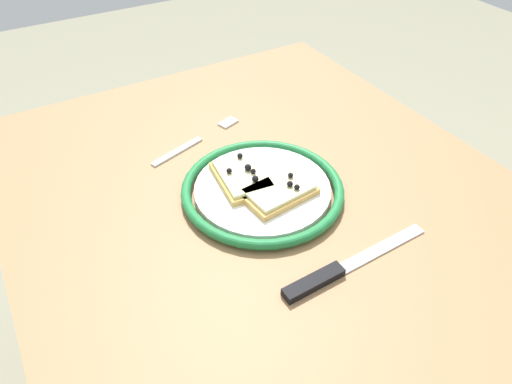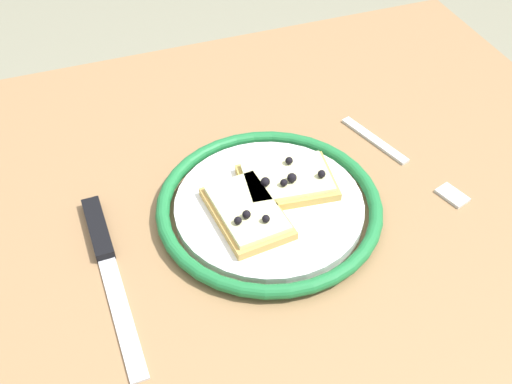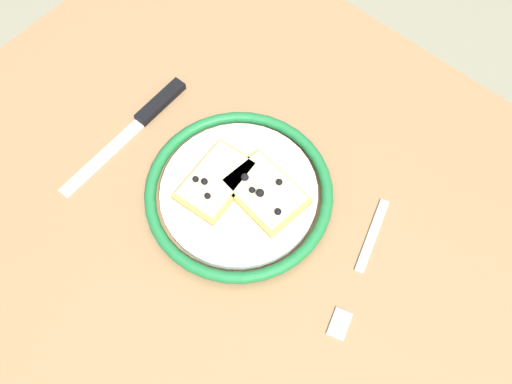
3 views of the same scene
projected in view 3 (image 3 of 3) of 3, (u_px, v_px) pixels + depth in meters
name	position (u px, v px, depth m)	size (l,w,h in m)	color
ground_plane	(246.00, 317.00, 1.41)	(6.00, 6.00, 0.00)	gray
dining_table	(238.00, 224.00, 0.84)	(0.92, 0.78, 0.73)	#936D47
plate	(239.00, 193.00, 0.75)	(0.26, 0.26, 0.02)	white
pizza_slice_near	(265.00, 191.00, 0.73)	(0.12, 0.09, 0.03)	tan
pizza_slice_far	(216.00, 181.00, 0.74)	(0.08, 0.12, 0.03)	tan
knife	(145.00, 116.00, 0.81)	(0.03, 0.24, 0.01)	silver
fork	(361.00, 267.00, 0.71)	(0.08, 0.20, 0.00)	silver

